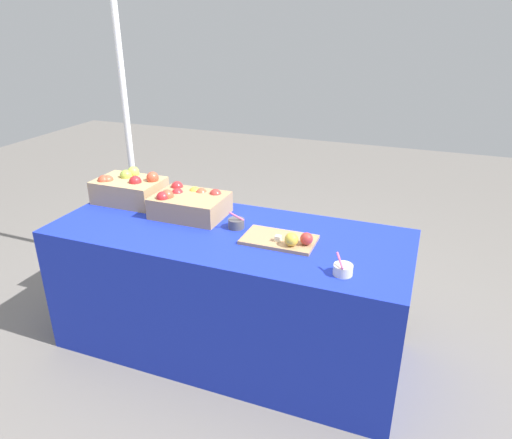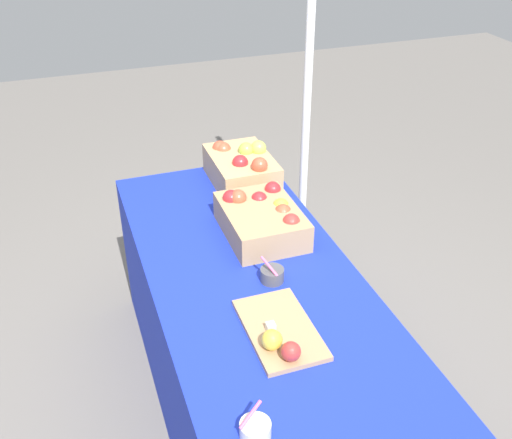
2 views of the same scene
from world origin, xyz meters
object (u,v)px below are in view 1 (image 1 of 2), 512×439
at_px(apple_crate_left, 129,189).
at_px(tent_pole, 128,133).
at_px(cutting_board_front, 284,239).
at_px(sample_bowl_near, 236,223).
at_px(apple_crate_middle, 189,204).
at_px(sample_bowl_mid, 343,269).

relative_size(apple_crate_left, tent_pole, 0.19).
xyz_separation_m(apple_crate_left, cutting_board_front, (1.05, -0.21, -0.06)).
bearing_deg(sample_bowl_near, apple_crate_left, 170.29).
bearing_deg(apple_crate_left, apple_crate_middle, -7.33).
relative_size(sample_bowl_near, sample_bowl_mid, 1.12).
height_order(apple_crate_middle, sample_bowl_mid, apple_crate_middle).
relative_size(apple_crate_left, cutting_board_front, 1.08).
bearing_deg(apple_crate_left, cutting_board_front, -11.46).
bearing_deg(apple_crate_middle, sample_bowl_mid, -20.65).
xyz_separation_m(apple_crate_middle, tent_pole, (-0.74, 0.51, 0.23)).
bearing_deg(sample_bowl_mid, cutting_board_front, 149.07).
bearing_deg(tent_pole, apple_crate_middle, -34.59).
height_order(apple_crate_left, sample_bowl_near, apple_crate_left).
distance_m(apple_crate_left, tent_pole, 0.59).
bearing_deg(sample_bowl_near, tent_pole, 151.11).
distance_m(apple_crate_left, sample_bowl_mid, 1.45).
bearing_deg(apple_crate_middle, cutting_board_front, -14.37).
height_order(cutting_board_front, tent_pole, tent_pole).
bearing_deg(apple_crate_left, tent_pole, 123.44).
distance_m(cutting_board_front, tent_pole, 1.54).
distance_m(apple_crate_middle, sample_bowl_near, 0.33).
bearing_deg(sample_bowl_mid, apple_crate_middle, 159.35).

